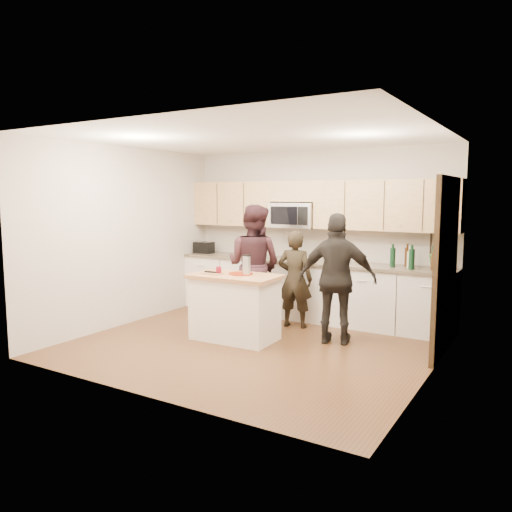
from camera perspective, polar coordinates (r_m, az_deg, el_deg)
The scene contains 21 objects.
floor at distance 6.71m, azimuth -0.36°, elevation -10.12°, with size 4.50×4.50×0.00m, color brown.
room_shell at distance 6.42m, azimuth -0.37°, elevation 4.81°, with size 4.52×4.02×2.71m.
back_cabinetry at distance 8.05m, azimuth 5.93°, elevation -3.83°, with size 4.50×0.66×0.94m.
upper_cabinetry at distance 8.03m, azimuth 6.72°, elevation 5.99°, with size 4.50×0.33×0.75m.
microwave at distance 8.15m, azimuth 4.38°, elevation 4.67°, with size 0.76×0.41×0.40m.
doorway at distance 6.52m, azimuth 20.96°, elevation -0.67°, with size 0.06×1.25×2.20m.
framed_picture at distance 7.62m, azimuth 20.37°, elevation 1.31°, with size 0.30×0.03×0.38m.
dish_towel at distance 8.28m, azimuth -0.56°, elevation -1.18°, with size 0.34×0.60×0.48m.
island at distance 6.86m, azimuth -2.44°, elevation -5.83°, with size 1.22×0.74×0.90m.
red_plate at distance 6.81m, azimuth -1.76°, elevation -2.03°, with size 0.33×0.33×0.02m, color maroon.
box_grater at distance 6.69m, azimuth -1.09°, elevation -0.96°, with size 0.10×0.07×0.26m.
drink_glass at distance 6.82m, azimuth -4.29°, elevation -1.65°, with size 0.07×0.07×0.10m, color maroon.
cutting_board at distance 6.84m, azimuth -5.04°, elevation -2.00°, with size 0.27×0.17×0.02m, color #A86F46.
tongs at distance 6.86m, azimuth -5.04°, elevation -1.83°, with size 0.24×0.03×0.02m, color black.
knife at distance 6.84m, azimuth -5.56°, elevation -1.92°, with size 0.20×0.02×0.01m, color silver.
toaster at distance 9.00m, azimuth -5.97°, elevation 0.97°, with size 0.32×0.22×0.20m.
bottle_cluster at distance 7.40m, azimuth 18.06°, elevation -0.08°, with size 0.72×0.37×0.39m.
orchid at distance 7.37m, azimuth 20.21°, elevation 0.44°, with size 0.28×0.22×0.50m, color #366628.
woman_left at distance 7.47m, azimuth 4.48°, elevation -2.64°, with size 0.53×0.35×1.46m, color black.
woman_center at distance 7.56m, azimuth -0.26°, elevation -1.06°, with size 0.89×0.69×1.83m, color black.
woman_right at distance 6.68m, azimuth 9.28°, elevation -2.61°, with size 1.02×0.43×1.74m, color black.
Camera 1 is at (3.34, -5.48, 1.97)m, focal length 35.00 mm.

